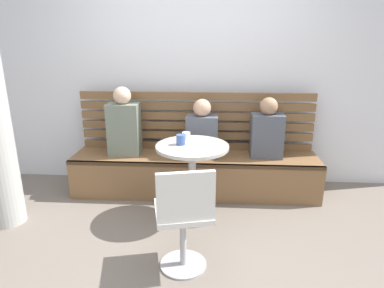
% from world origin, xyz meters
% --- Properties ---
extents(ground, '(8.00, 8.00, 0.00)m').
position_xyz_m(ground, '(0.00, 0.00, 0.00)').
color(ground, '#70665B').
extents(back_wall, '(5.20, 0.10, 2.90)m').
position_xyz_m(back_wall, '(0.00, 1.64, 1.45)').
color(back_wall, silver).
rests_on(back_wall, ground).
extents(booth_bench, '(2.70, 0.52, 0.44)m').
position_xyz_m(booth_bench, '(0.00, 1.20, 0.22)').
color(booth_bench, brown).
rests_on(booth_bench, ground).
extents(booth_backrest, '(2.65, 0.04, 0.67)m').
position_xyz_m(booth_backrest, '(0.00, 1.44, 0.78)').
color(booth_backrest, brown).
rests_on(booth_backrest, booth_bench).
extents(cafe_table, '(0.68, 0.68, 0.74)m').
position_xyz_m(cafe_table, '(0.01, 0.65, 0.52)').
color(cafe_table, '#ADADB2').
rests_on(cafe_table, ground).
extents(white_chair, '(0.48, 0.48, 0.85)m').
position_xyz_m(white_chair, '(-0.00, -0.16, 0.46)').
color(white_chair, '#ADADB2').
rests_on(white_chair, ground).
extents(person_adult, '(0.34, 0.22, 0.75)m').
position_xyz_m(person_adult, '(-0.78, 1.21, 0.78)').
color(person_adult, slate).
rests_on(person_adult, booth_bench).
extents(person_child_left, '(0.34, 0.22, 0.63)m').
position_xyz_m(person_child_left, '(0.08, 1.21, 0.72)').
color(person_child_left, '#4C515B').
rests_on(person_child_left, booth_bench).
extents(person_child_middle, '(0.34, 0.22, 0.66)m').
position_xyz_m(person_child_middle, '(0.77, 1.23, 0.73)').
color(person_child_middle, '#4C515B').
rests_on(person_child_middle, booth_bench).
extents(cup_ceramic_white, '(0.08, 0.08, 0.07)m').
position_xyz_m(cup_ceramic_white, '(-0.07, 0.84, 0.78)').
color(cup_ceramic_white, white).
rests_on(cup_ceramic_white, cafe_table).
extents(cup_mug_blue, '(0.08, 0.08, 0.09)m').
position_xyz_m(cup_mug_blue, '(-0.10, 0.67, 0.79)').
color(cup_mug_blue, '#3D5B9E').
rests_on(cup_mug_blue, cafe_table).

